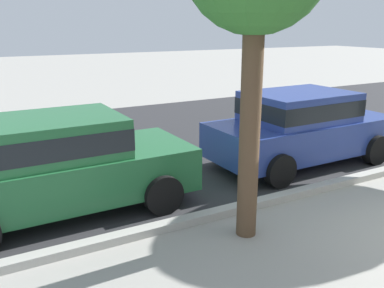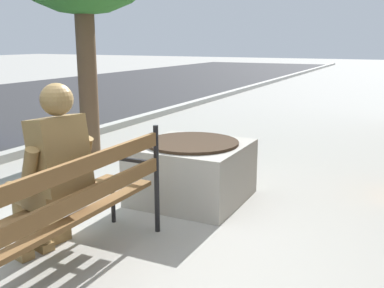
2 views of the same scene
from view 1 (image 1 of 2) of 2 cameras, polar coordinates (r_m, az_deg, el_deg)
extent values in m
cube|color=#2D2D30|center=(11.67, 2.94, 1.76)|extent=(60.00, 9.00, 0.01)
cube|color=#B2AFA8|center=(8.29, 19.94, -4.92)|extent=(60.00, 0.20, 0.12)
cylinder|color=brown|center=(5.62, 7.94, 1.69)|extent=(0.28, 0.28, 3.03)
cube|color=#236638|center=(6.87, -17.30, -4.14)|extent=(4.12, 1.74, 0.70)
cube|color=#236638|center=(6.65, -19.02, 0.93)|extent=(2.15, 1.59, 0.60)
cube|color=black|center=(6.65, -19.02, 0.93)|extent=(2.16, 1.60, 0.33)
cylinder|color=black|center=(8.07, -9.23, -2.73)|extent=(0.64, 0.23, 0.64)
cylinder|color=black|center=(6.60, -4.01, -6.94)|extent=(0.64, 0.23, 0.64)
cube|color=navy|center=(9.17, 14.88, 1.12)|extent=(4.12, 1.74, 0.70)
cube|color=navy|center=(8.93, 14.48, 5.03)|extent=(2.15, 1.59, 0.60)
cube|color=black|center=(8.93, 14.48, 5.03)|extent=(2.16, 1.60, 0.33)
cylinder|color=black|center=(10.74, 16.76, 1.55)|extent=(0.64, 0.23, 0.64)
cylinder|color=black|center=(9.69, 23.93, -0.73)|extent=(0.64, 0.23, 0.64)
cylinder|color=black|center=(9.06, 4.91, -0.48)|extent=(0.64, 0.23, 0.64)
cylinder|color=black|center=(7.79, 11.97, -3.60)|extent=(0.64, 0.23, 0.64)
camera|label=2|loc=(3.82, 57.34, -11.04)|focal=41.83mm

